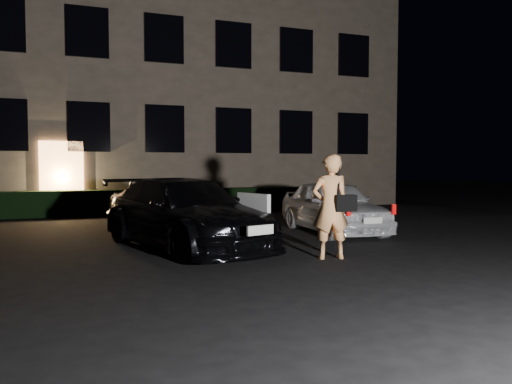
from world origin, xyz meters
name	(u,v)px	position (x,y,z in m)	size (l,w,h in m)	color
ground	(291,271)	(0.00, 0.00, 0.00)	(80.00, 80.00, 0.00)	black
building	(148,66)	(0.00, 14.99, 6.00)	(20.00, 8.11, 12.00)	brown
hedge	(168,201)	(0.00, 10.50, 0.42)	(15.00, 0.70, 0.85)	black
sedan	(185,213)	(-1.04, 2.88, 0.71)	(3.27, 5.23, 1.41)	black
hatch	(333,206)	(2.90, 3.83, 0.66)	(1.76, 3.95, 1.32)	silver
man	(331,206)	(1.13, 0.74, 0.94)	(0.78, 0.56, 1.87)	#FFAD66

